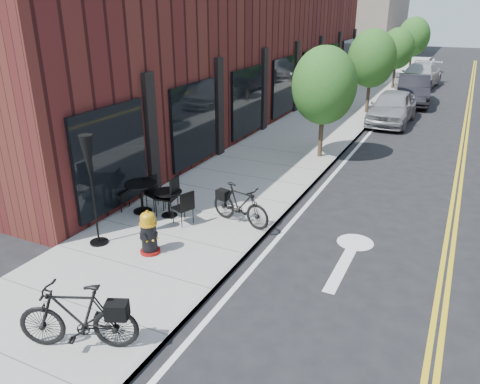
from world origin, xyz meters
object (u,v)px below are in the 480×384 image
Objects in this scene: bistro_set_b at (141,193)px; fire_hydrant at (149,233)px; parked_car_c at (420,75)px; bicycle_left at (78,317)px; parked_car_a at (392,107)px; bistro_set_c at (169,200)px; bicycle_right at (240,205)px; patio_umbrella at (90,167)px; parked_car_b at (413,90)px.

fire_hydrant is at bearing -57.86° from bistro_set_b.
bicycle_left is at bearing -88.20° from parked_car_c.
bistro_set_b is at bearing -106.22° from parked_car_a.
bistro_set_c is (-0.69, 1.78, -0.04)m from fire_hydrant.
parked_car_a is (1.55, 12.83, 0.12)m from bicycle_right.
bistro_set_c is at bearing 91.39° from fire_hydrant.
bicycle_right is 0.67× the size of patio_umbrella.
parked_car_c reaches higher than bicycle_left.
patio_umbrella is at bearing -109.28° from parked_car_b.
parked_car_a is (3.40, 13.20, 0.19)m from bistro_set_c.
parked_car_b reaches higher than parked_car_a.
bistro_set_c is (-1.51, 4.75, -0.13)m from bicycle_left.
parked_car_c is (3.40, 24.20, 0.21)m from bistro_set_c.
bistro_set_b is 0.78m from bistro_set_c.
parked_car_a is (4.02, 15.14, -1.19)m from patio_umbrella.
parked_car_b is at bearing 6.70° from bicycle_right.
bicycle_left is at bearing -102.64° from parked_car_b.
parked_car_a reaches higher than fire_hydrant.
bicycle_right is 1.03× the size of bistro_set_c.
parked_car_b is (4.47, 18.37, 0.13)m from bistro_set_b.
fire_hydrant is 20.29m from parked_car_b.
parked_car_a is at bearing -84.48° from parked_car_c.
patio_umbrella is at bearing -103.67° from parked_car_a.
bistro_set_c is 2.46m from patio_umbrella.
bicycle_right is 0.32× the size of parked_car_c.
parked_car_c is (4.02, 26.14, -1.18)m from patio_umbrella.
bistro_set_b is at bearing 112.69° from bicycle_right.
parked_car_a is (1.89, 17.95, 0.06)m from bicycle_left.
parked_car_a reaches higher than bistro_set_c.
parked_car_c is (1.55, 23.83, 0.13)m from bicycle_right.
bicycle_left is at bearing -94.80° from parked_car_a.
parked_car_c is at bearing 152.97° from bicycle_left.
bistro_set_b is (-1.47, 1.69, 0.05)m from fire_hydrant.
bicycle_left is at bearing -72.59° from bistro_set_b.
bistro_set_c is at bearing -108.65° from parked_car_b.
fire_hydrant is 0.53× the size of bicycle_left.
bicycle_right is 23.88m from parked_car_c.
parked_car_b is (3.69, 18.28, 0.21)m from bistro_set_c.
bicycle_right is 12.92m from parked_car_a.
parked_car_b reaches higher than bistro_set_c.
fire_hydrant reaches higher than bistro_set_c.
bistro_set_b is at bearing 111.09° from fire_hydrant.
bistro_set_b is 24.65m from parked_car_c.
bistro_set_b is at bearing 94.78° from patio_umbrella.
parked_car_c is at bearing 102.99° from bistro_set_c.
bicycle_right is at bearing -88.20° from parked_car_c.
bicycle_left reaches higher than bistro_set_c.
parked_car_b is at bearing 87.91° from parked_car_a.
bicycle_right is at bearing 32.46° from bistro_set_c.
patio_umbrella reaches higher than bistro_set_b.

